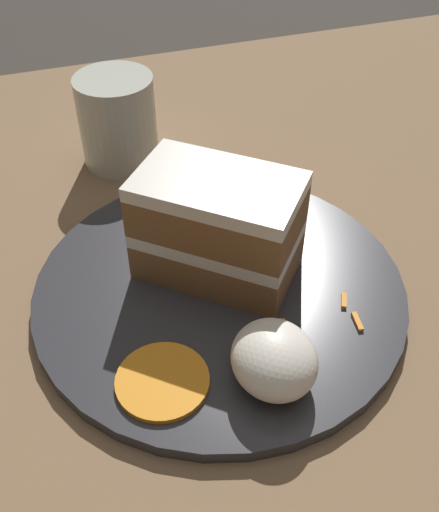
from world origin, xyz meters
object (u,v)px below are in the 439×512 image
at_px(orange_garnish, 162,381).
at_px(cake_slice, 218,227).
at_px(drinking_glass, 118,126).
at_px(cream_dollop, 274,359).
at_px(plate, 219,289).

bearing_deg(orange_garnish, cake_slice, 143.20).
bearing_deg(orange_garnish, drinking_glass, 173.84).
bearing_deg(drinking_glass, cream_dollop, 7.37).
bearing_deg(orange_garnish, cream_dollop, 74.36).
distance_m(cake_slice, cream_dollop, 0.12).
bearing_deg(cream_dollop, orange_garnish, -105.64).
distance_m(cake_slice, orange_garnish, 0.13).
bearing_deg(orange_garnish, plate, 139.16).
xyz_separation_m(plate, cake_slice, (-0.02, 0.00, 0.05)).
bearing_deg(cream_dollop, plate, -176.60).
distance_m(cake_slice, drinking_glass, 0.21).
height_order(cake_slice, orange_garnish, cake_slice).
xyz_separation_m(cream_dollop, orange_garnish, (-0.02, -0.07, -0.02)).
height_order(plate, cream_dollop, cream_dollop).
relative_size(cake_slice, orange_garnish, 2.17).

